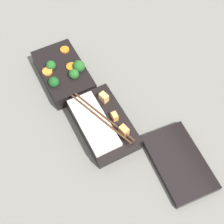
# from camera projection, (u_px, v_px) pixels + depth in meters

# --- Properties ---
(ground_plane) EXTENTS (3.00, 3.00, 0.00)m
(ground_plane) POSITION_uv_depth(u_px,v_px,m) (84.00, 99.00, 0.92)
(ground_plane) COLOR slate
(bento_tray_vegetable) EXTENTS (0.21, 0.13, 0.07)m
(bento_tray_vegetable) POSITION_uv_depth(u_px,v_px,m) (64.00, 73.00, 0.94)
(bento_tray_vegetable) COLOR black
(bento_tray_vegetable) RESTS_ON ground_plane
(bento_tray_rice) EXTENTS (0.21, 0.13, 0.07)m
(bento_tray_rice) POSITION_uv_depth(u_px,v_px,m) (102.00, 124.00, 0.85)
(bento_tray_rice) COLOR black
(bento_tray_rice) RESTS_ON ground_plane
(bento_lid) EXTENTS (0.22, 0.14, 0.02)m
(bento_lid) POSITION_uv_depth(u_px,v_px,m) (179.00, 162.00, 0.81)
(bento_lid) COLOR black
(bento_lid) RESTS_ON ground_plane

